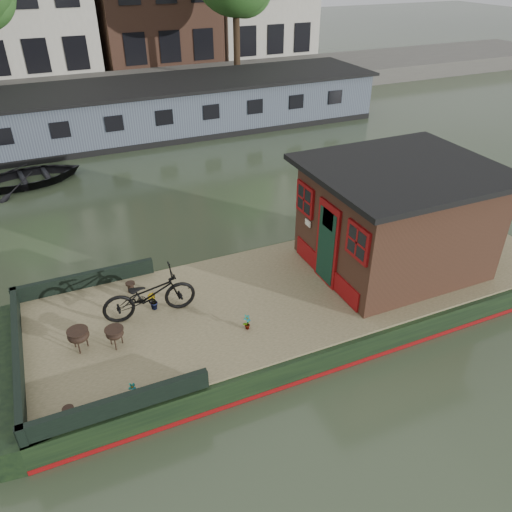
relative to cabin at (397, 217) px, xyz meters
name	(u,v)px	position (x,y,z in m)	size (l,w,h in m)	color
ground	(306,308)	(-2.19, 0.00, -1.88)	(120.00, 120.00, 0.00)	#283421
houseboat_hull	(253,313)	(-3.52, 0.00, -1.60)	(14.01, 4.02, 0.60)	black
houseboat_deck	(308,286)	(-2.19, 0.00, -1.25)	(11.80, 3.80, 0.05)	#8E8058
bow_bulwark	(67,341)	(-7.25, 0.00, -1.05)	(3.00, 4.00, 0.35)	black
cabin	(397,217)	(0.00, 0.00, 0.00)	(4.00, 3.50, 2.42)	black
bicycle	(149,295)	(-5.60, 0.38, -0.74)	(0.65, 1.86, 0.98)	black
potted_plant_a	(247,322)	(-4.00, -0.84, -1.06)	(0.18, 0.12, 0.34)	brown
potted_plant_b	(153,301)	(-5.52, 0.55, -1.05)	(0.20, 0.16, 0.36)	maroon
potted_plant_e	(133,391)	(-6.40, -1.70, -1.07)	(0.17, 0.11, 0.31)	#9F652E
brazier_front	(79,340)	(-7.05, -0.11, -1.01)	(0.41, 0.41, 0.44)	black
brazier_rear	(115,337)	(-6.43, -0.29, -1.03)	(0.37, 0.37, 0.40)	black
bollard_port	(131,287)	(-5.82, 1.33, -1.11)	(0.20, 0.20, 0.23)	black
bollard_stbd	(69,413)	(-7.42, -1.70, -1.12)	(0.19, 0.19, 0.21)	black
dinghy	(29,173)	(-7.56, 10.18, -1.52)	(2.49, 3.48, 0.72)	black
far_houseboat	(153,111)	(-2.19, 14.00, -0.91)	(20.40, 4.40, 2.11)	#4A5763
quay	(125,90)	(-2.19, 20.50, -1.43)	(60.00, 6.00, 0.90)	#47443F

